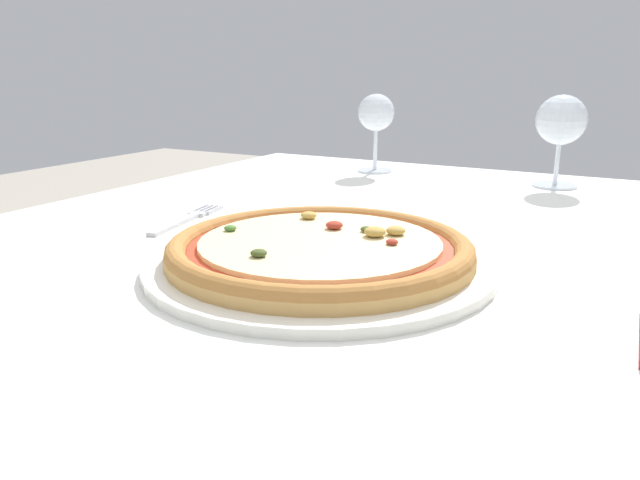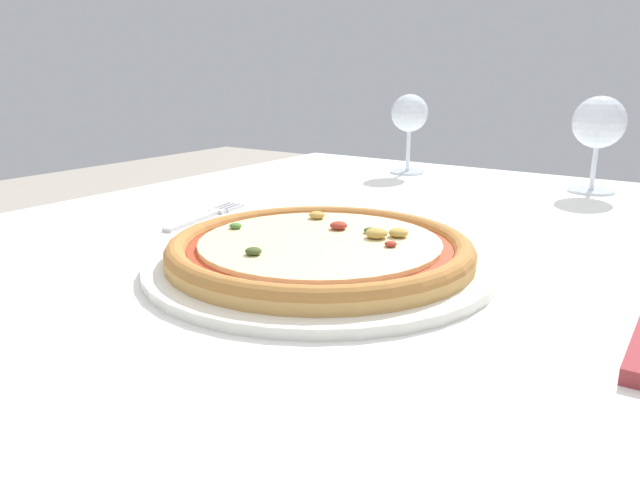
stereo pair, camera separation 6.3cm
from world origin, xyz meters
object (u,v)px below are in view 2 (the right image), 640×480
object	(u,v)px
dining_table	(426,310)
wine_glass_far_right	(599,125)
pizza_plate	(320,252)
fork	(207,215)
wine_glass_far_left	(409,116)

from	to	relation	value
dining_table	wine_glass_far_right	distance (m)	0.47
dining_table	pizza_plate	distance (m)	0.21
wine_glass_far_right	fork	bearing A→B (deg)	-128.95
fork	wine_glass_far_right	world-z (taller)	wine_glass_far_right
wine_glass_far_left	wine_glass_far_right	distance (m)	0.34
dining_table	pizza_plate	world-z (taller)	pizza_plate
dining_table	wine_glass_far_left	size ratio (longest dim) A/B	7.39
wine_glass_far_left	dining_table	bearing A→B (deg)	-59.92
fork	wine_glass_far_right	bearing A→B (deg)	51.05
fork	dining_table	bearing A→B (deg)	14.24
pizza_plate	wine_glass_far_right	xyz separation A→B (m)	(0.14, 0.58, 0.09)
dining_table	fork	distance (m)	0.32
wine_glass_far_left	wine_glass_far_right	xyz separation A→B (m)	(0.34, 0.00, 0.00)
dining_table	wine_glass_far_left	bearing A→B (deg)	120.08
fork	wine_glass_far_right	size ratio (longest dim) A/B	1.09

